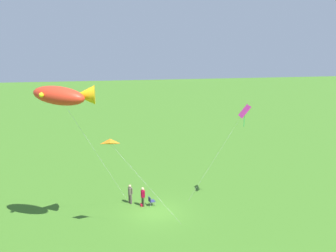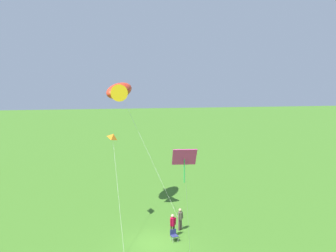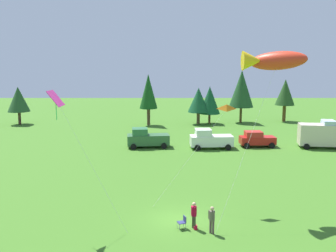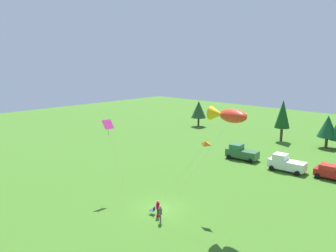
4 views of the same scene
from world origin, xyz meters
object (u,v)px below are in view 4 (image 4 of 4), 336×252
at_px(folding_chair, 153,210).
at_px(person_spectator, 158,207).
at_px(backpack_on_grass, 158,216).
at_px(kite_diamond_rainbow, 108,126).
at_px(car_red_sedan, 331,172).
at_px(person_kite_flyer, 160,213).
at_px(truck_green_flatbed, 241,153).
at_px(kite_large_fish, 229,115).
at_px(truck_white_pickup, 286,163).
at_px(kite_delta_orange, 205,143).

bearing_deg(folding_chair, person_spectator, 162.28).
distance_m(backpack_on_grass, kite_diamond_rainbow, 11.68).
distance_m(car_red_sedan, kite_diamond_rainbow, 29.55).
relative_size(backpack_on_grass, kite_diamond_rainbow, 0.04).
bearing_deg(person_kite_flyer, kite_diamond_rainbow, -48.12).
relative_size(person_spectator, truck_green_flatbed, 0.34).
bearing_deg(car_red_sedan, person_spectator, 65.89).
height_order(car_red_sedan, kite_diamond_rainbow, kite_diamond_rainbow).
bearing_deg(kite_large_fish, person_spectator, -145.26).
distance_m(person_kite_flyer, kite_diamond_rainbow, 11.88).
distance_m(truck_green_flatbed, car_red_sedan, 13.29).
height_order(truck_white_pickup, kite_large_fish, kite_large_fish).
bearing_deg(backpack_on_grass, kite_diamond_rainbow, 176.35).
height_order(person_spectator, kite_diamond_rainbow, kite_diamond_rainbow).
bearing_deg(kite_delta_orange, truck_white_pickup, 87.30).
bearing_deg(kite_diamond_rainbow, truck_white_pickup, 61.59).
relative_size(person_kite_flyer, kite_diamond_rainbow, 0.20).
xyz_separation_m(truck_white_pickup, car_red_sedan, (5.74, 0.92, -0.15)).
bearing_deg(kite_large_fish, kite_diamond_rainbow, -166.64).
distance_m(backpack_on_grass, kite_delta_orange, 8.65).
bearing_deg(truck_white_pickup, truck_green_flatbed, -8.03).
xyz_separation_m(backpack_on_grass, kite_large_fish, (5.35, 3.84, 10.35)).
relative_size(folding_chair, truck_white_pickup, 0.16).
bearing_deg(folding_chair, truck_green_flatbed, -99.14).
height_order(truck_green_flatbed, kite_delta_orange, kite_delta_orange).
height_order(truck_white_pickup, kite_delta_orange, kite_delta_orange).
height_order(person_kite_flyer, backpack_on_grass, person_kite_flyer).
xyz_separation_m(car_red_sedan, kite_large_fish, (-3.65, -19.41, 9.52)).
height_order(folding_chair, truck_green_flatbed, truck_green_flatbed).
bearing_deg(kite_delta_orange, truck_green_flatbed, 109.79).
bearing_deg(kite_diamond_rainbow, person_kite_flyer, -7.22).
bearing_deg(truck_green_flatbed, person_kite_flyer, 96.45).
relative_size(folding_chair, kite_large_fish, 0.07).
height_order(person_kite_flyer, car_red_sedan, car_red_sedan).
relative_size(person_kite_flyer, person_spectator, 1.00).
xyz_separation_m(kite_large_fish, kite_delta_orange, (-2.94, 0.47, -3.26)).
height_order(person_kite_flyer, kite_diamond_rainbow, kite_diamond_rainbow).
relative_size(person_spectator, backpack_on_grass, 5.44).
distance_m(kite_large_fish, kite_delta_orange, 4.41).
distance_m(folding_chair, truck_white_pickup, 22.65).
bearing_deg(car_red_sedan, folding_chair, 64.42).
distance_m(person_kite_flyer, kite_delta_orange, 8.07).
bearing_deg(backpack_on_grass, folding_chair, 175.68).
bearing_deg(kite_large_fish, truck_white_pickup, 96.45).
relative_size(person_spectator, kite_large_fish, 0.15).
bearing_deg(kite_delta_orange, person_kite_flyer, -106.23).
bearing_deg(kite_delta_orange, backpack_on_grass, -119.15).
relative_size(backpack_on_grass, kite_large_fish, 0.03).
xyz_separation_m(folding_chair, kite_large_fish, (6.14, 3.78, 9.98)).
bearing_deg(person_spectator, truck_green_flatbed, -102.13).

